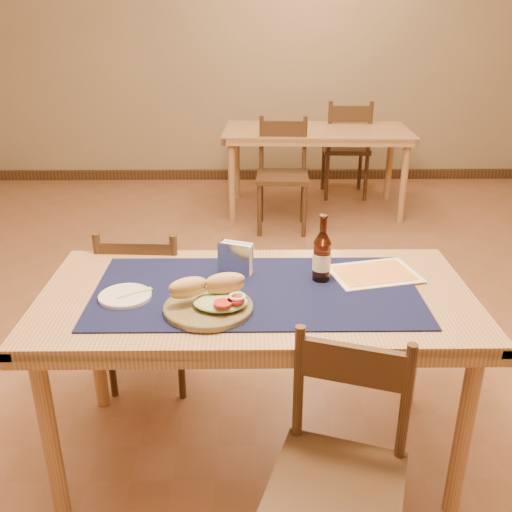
{
  "coord_description": "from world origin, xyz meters",
  "views": [
    {
      "loc": [
        -0.02,
        -2.7,
        1.7
      ],
      "look_at": [
        0.0,
        -0.7,
        0.85
      ],
      "focal_mm": 40.0,
      "sensor_mm": 36.0,
      "label": 1
    }
  ],
  "objects_px": {
    "chair_main_near": "(339,473)",
    "beer_bottle": "(322,256)",
    "napkin_holder": "(235,259)",
    "main_table": "(256,311)",
    "back_table": "(316,138)",
    "chair_main_far": "(148,304)",
    "sandwich_plate": "(211,301)"
  },
  "relations": [
    {
      "from": "main_table",
      "to": "beer_bottle",
      "type": "xyz_separation_m",
      "value": [
        0.25,
        0.09,
        0.19
      ]
    },
    {
      "from": "chair_main_far",
      "to": "chair_main_near",
      "type": "relative_size",
      "value": 1.01
    },
    {
      "from": "back_table",
      "to": "chair_main_far",
      "type": "distance_m",
      "value": 2.92
    },
    {
      "from": "beer_bottle",
      "to": "napkin_holder",
      "type": "height_order",
      "value": "beer_bottle"
    },
    {
      "from": "main_table",
      "to": "beer_bottle",
      "type": "distance_m",
      "value": 0.32
    },
    {
      "from": "sandwich_plate",
      "to": "beer_bottle",
      "type": "xyz_separation_m",
      "value": [
        0.41,
        0.24,
        0.06
      ]
    },
    {
      "from": "main_table",
      "to": "napkin_holder",
      "type": "relative_size",
      "value": 10.55
    },
    {
      "from": "chair_main_near",
      "to": "beer_bottle",
      "type": "bearing_deg",
      "value": 89.33
    },
    {
      "from": "napkin_holder",
      "to": "beer_bottle",
      "type": "bearing_deg",
      "value": -11.86
    },
    {
      "from": "back_table",
      "to": "chair_main_near",
      "type": "bearing_deg",
      "value": -95.06
    },
    {
      "from": "back_table",
      "to": "chair_main_near",
      "type": "relative_size",
      "value": 2.01
    },
    {
      "from": "napkin_holder",
      "to": "sandwich_plate",
      "type": "bearing_deg",
      "value": -104.43
    },
    {
      "from": "main_table",
      "to": "chair_main_far",
      "type": "relative_size",
      "value": 1.91
    },
    {
      "from": "back_table",
      "to": "chair_main_far",
      "type": "bearing_deg",
      "value": -111.83
    },
    {
      "from": "beer_bottle",
      "to": "napkin_holder",
      "type": "relative_size",
      "value": 1.73
    },
    {
      "from": "chair_main_far",
      "to": "napkin_holder",
      "type": "relative_size",
      "value": 5.53
    },
    {
      "from": "napkin_holder",
      "to": "back_table",
      "type": "bearing_deg",
      "value": 77.83
    },
    {
      "from": "chair_main_far",
      "to": "sandwich_plate",
      "type": "distance_m",
      "value": 0.82
    },
    {
      "from": "beer_bottle",
      "to": "back_table",
      "type": "bearing_deg",
      "value": 84.01
    },
    {
      "from": "chair_main_near",
      "to": "chair_main_far",
      "type": "bearing_deg",
      "value": 124.61
    },
    {
      "from": "beer_bottle",
      "to": "napkin_holder",
      "type": "distance_m",
      "value": 0.34
    },
    {
      "from": "chair_main_near",
      "to": "back_table",
      "type": "bearing_deg",
      "value": 84.94
    },
    {
      "from": "beer_bottle",
      "to": "chair_main_near",
      "type": "bearing_deg",
      "value": -90.67
    },
    {
      "from": "chair_main_near",
      "to": "napkin_holder",
      "type": "distance_m",
      "value": 0.89
    },
    {
      "from": "chair_main_far",
      "to": "chair_main_near",
      "type": "distance_m",
      "value": 1.32
    },
    {
      "from": "back_table",
      "to": "beer_bottle",
      "type": "distance_m",
      "value": 3.14
    },
    {
      "from": "main_table",
      "to": "back_table",
      "type": "relative_size",
      "value": 0.96
    },
    {
      "from": "chair_main_far",
      "to": "napkin_holder",
      "type": "distance_m",
      "value": 0.67
    },
    {
      "from": "back_table",
      "to": "napkin_holder",
      "type": "height_order",
      "value": "napkin_holder"
    },
    {
      "from": "sandwich_plate",
      "to": "beer_bottle",
      "type": "height_order",
      "value": "beer_bottle"
    },
    {
      "from": "chair_main_far",
      "to": "chair_main_near",
      "type": "xyz_separation_m",
      "value": [
        0.75,
        -1.08,
        -0.0
      ]
    },
    {
      "from": "back_table",
      "to": "napkin_holder",
      "type": "relative_size",
      "value": 11.04
    }
  ]
}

